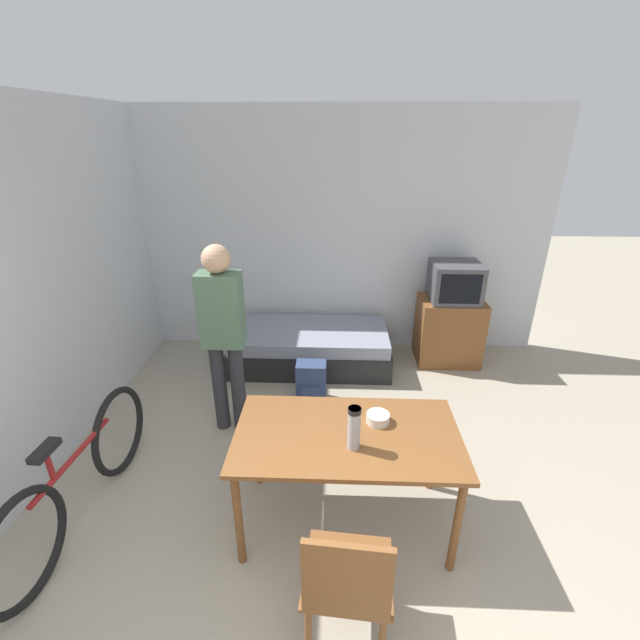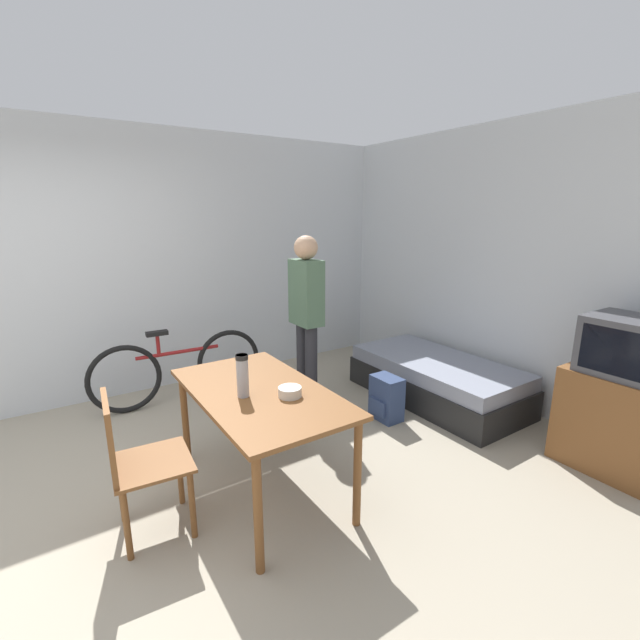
{
  "view_description": "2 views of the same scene",
  "coord_description": "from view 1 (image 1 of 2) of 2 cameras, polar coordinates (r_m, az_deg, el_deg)",
  "views": [
    {
      "loc": [
        0.15,
        -0.9,
        2.44
      ],
      "look_at": [
        0.02,
        2.3,
        1.01
      ],
      "focal_mm": 24.0,
      "sensor_mm": 36.0,
      "label": 1
    },
    {
      "loc": [
        2.62,
        0.11,
        1.86
      ],
      "look_at": [
        -0.13,
        1.94,
        1.03
      ],
      "focal_mm": 24.0,
      "sensor_mm": 36.0,
      "label": 2
    }
  ],
  "objects": [
    {
      "name": "daybed",
      "position": [
        4.82,
        -1.28,
        -3.59
      ],
      "size": [
        1.75,
        0.87,
        0.42
      ],
      "color": "black",
      "rests_on": "ground_plane"
    },
    {
      "name": "bicycle",
      "position": [
        3.38,
        -29.48,
        -18.0
      ],
      "size": [
        0.13,
        1.69,
        0.76
      ],
      "color": "black",
      "rests_on": "ground_plane"
    },
    {
      "name": "wall_back",
      "position": [
        4.93,
        0.48,
        11.24
      ],
      "size": [
        5.04,
        0.06,
        2.7
      ],
      "color": "silver",
      "rests_on": "ground_plane"
    },
    {
      "name": "dining_table",
      "position": [
        2.77,
        3.61,
        -16.14
      ],
      "size": [
        1.39,
        0.77,
        0.74
      ],
      "color": "brown",
      "rests_on": "ground_plane"
    },
    {
      "name": "mate_bowl",
      "position": [
        2.81,
        7.73,
        -12.82
      ],
      "size": [
        0.15,
        0.15,
        0.06
      ],
      "color": "beige",
      "rests_on": "dining_table"
    },
    {
      "name": "wooden_chair",
      "position": [
        2.35,
        3.67,
        -31.55
      ],
      "size": [
        0.46,
        0.46,
        0.89
      ],
      "color": "brown",
      "rests_on": "ground_plane"
    },
    {
      "name": "thermos_flask",
      "position": [
        2.53,
        4.56,
        -13.94
      ],
      "size": [
        0.08,
        0.08,
        0.28
      ],
      "color": "#99999E",
      "rests_on": "dining_table"
    },
    {
      "name": "wall_left",
      "position": [
        3.76,
        -33.79,
        3.0
      ],
      "size": [
        0.06,
        4.87,
        2.7
      ],
      "color": "silver",
      "rests_on": "ground_plane"
    },
    {
      "name": "backpack",
      "position": [
        4.19,
        -1.18,
        -8.29
      ],
      "size": [
        0.29,
        0.22,
        0.41
      ],
      "color": "navy",
      "rests_on": "ground_plane"
    },
    {
      "name": "tv",
      "position": [
        4.97,
        16.97,
        0.38
      ],
      "size": [
        0.68,
        0.51,
        1.15
      ],
      "color": "brown",
      "rests_on": "ground_plane"
    },
    {
      "name": "person_standing",
      "position": [
        3.55,
        -12.81,
        -1.11
      ],
      "size": [
        0.34,
        0.22,
        1.66
      ],
      "color": "#28282D",
      "rests_on": "ground_plane"
    }
  ]
}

